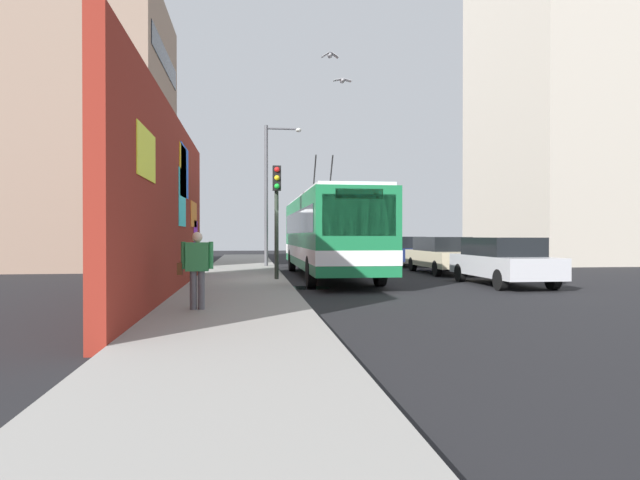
{
  "coord_description": "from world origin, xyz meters",
  "views": [
    {
      "loc": [
        -18.63,
        1.28,
        1.65
      ],
      "look_at": [
        1.36,
        -1.34,
        1.48
      ],
      "focal_mm": 30.39,
      "sensor_mm": 36.0,
      "label": 1
    }
  ],
  "objects_px": {
    "parked_car_navy": "(404,250)",
    "traffic_light": "(277,202)",
    "parked_car_silver": "(503,260)",
    "parked_car_champagne": "(442,254)",
    "street_lamp": "(270,185)",
    "pedestrian_near_wall": "(197,265)",
    "parked_car_dark_gray": "(377,248)",
    "city_bus": "(328,232)"
  },
  "relations": [
    {
      "from": "pedestrian_near_wall",
      "to": "parked_car_silver",
      "type": "bearing_deg",
      "value": -58.68
    },
    {
      "from": "parked_car_silver",
      "to": "street_lamp",
      "type": "height_order",
      "value": "street_lamp"
    },
    {
      "from": "street_lamp",
      "to": "traffic_light",
      "type": "bearing_deg",
      "value": 179.32
    },
    {
      "from": "city_bus",
      "to": "pedestrian_near_wall",
      "type": "bearing_deg",
      "value": 157.09
    },
    {
      "from": "parked_car_champagne",
      "to": "traffic_light",
      "type": "relative_size",
      "value": 1.27
    },
    {
      "from": "parked_car_champagne",
      "to": "parked_car_dark_gray",
      "type": "xyz_separation_m",
      "value": [
        11.85,
        0.0,
        -0.0
      ]
    },
    {
      "from": "traffic_light",
      "to": "parked_car_silver",
      "type": "bearing_deg",
      "value": -102.09
    },
    {
      "from": "pedestrian_near_wall",
      "to": "street_lamp",
      "type": "distance_m",
      "value": 15.91
    },
    {
      "from": "parked_car_champagne",
      "to": "pedestrian_near_wall",
      "type": "bearing_deg",
      "value": 140.58
    },
    {
      "from": "street_lamp",
      "to": "parked_car_dark_gray",
      "type": "bearing_deg",
      "value": -43.19
    },
    {
      "from": "parked_car_navy",
      "to": "traffic_light",
      "type": "distance_m",
      "value": 12.43
    },
    {
      "from": "parked_car_navy",
      "to": "parked_car_dark_gray",
      "type": "height_order",
      "value": "same"
    },
    {
      "from": "city_bus",
      "to": "parked_car_champagne",
      "type": "distance_m",
      "value": 5.51
    },
    {
      "from": "city_bus",
      "to": "parked_car_champagne",
      "type": "height_order",
      "value": "city_bus"
    },
    {
      "from": "street_lamp",
      "to": "pedestrian_near_wall",
      "type": "bearing_deg",
      "value": 172.34
    },
    {
      "from": "city_bus",
      "to": "pedestrian_near_wall",
      "type": "relative_size",
      "value": 7.69
    },
    {
      "from": "city_bus",
      "to": "street_lamp",
      "type": "distance_m",
      "value": 6.48
    },
    {
      "from": "city_bus",
      "to": "parked_car_dark_gray",
      "type": "xyz_separation_m",
      "value": [
        13.42,
        -5.2,
        -0.95
      ]
    },
    {
      "from": "city_bus",
      "to": "street_lamp",
      "type": "height_order",
      "value": "street_lamp"
    },
    {
      "from": "parked_car_champagne",
      "to": "street_lamp",
      "type": "bearing_deg",
      "value": 60.4
    },
    {
      "from": "parked_car_navy",
      "to": "parked_car_dark_gray",
      "type": "relative_size",
      "value": 0.99
    },
    {
      "from": "parked_car_silver",
      "to": "pedestrian_near_wall",
      "type": "height_order",
      "value": "pedestrian_near_wall"
    },
    {
      "from": "parked_car_navy",
      "to": "parked_car_champagne",
      "type": "bearing_deg",
      "value": -180.0
    },
    {
      "from": "city_bus",
      "to": "parked_car_champagne",
      "type": "relative_size",
      "value": 2.44
    },
    {
      "from": "parked_car_silver",
      "to": "traffic_light",
      "type": "xyz_separation_m",
      "value": [
        1.57,
        7.35,
        1.94
      ]
    },
    {
      "from": "city_bus",
      "to": "parked_car_silver",
      "type": "relative_size",
      "value": 2.58
    },
    {
      "from": "traffic_light",
      "to": "pedestrian_near_wall",
      "type": "bearing_deg",
      "value": 164.7
    },
    {
      "from": "traffic_light",
      "to": "parked_car_champagne",
      "type": "bearing_deg",
      "value": -60.84
    },
    {
      "from": "parked_car_silver",
      "to": "pedestrian_near_wall",
      "type": "distance_m",
      "value": 10.93
    },
    {
      "from": "parked_car_navy",
      "to": "street_lamp",
      "type": "distance_m",
      "value": 8.12
    },
    {
      "from": "city_bus",
      "to": "parked_car_silver",
      "type": "distance_m",
      "value": 6.69
    },
    {
      "from": "parked_car_silver",
      "to": "parked_car_dark_gray",
      "type": "relative_size",
      "value": 1.12
    },
    {
      "from": "pedestrian_near_wall",
      "to": "traffic_light",
      "type": "xyz_separation_m",
      "value": [
        7.25,
        -1.98,
        1.72
      ]
    },
    {
      "from": "parked_car_champagne",
      "to": "parked_car_navy",
      "type": "bearing_deg",
      "value": 0.0
    },
    {
      "from": "parked_car_champagne",
      "to": "traffic_light",
      "type": "xyz_separation_m",
      "value": [
        -4.1,
        7.35,
        1.94
      ]
    },
    {
      "from": "parked_car_dark_gray",
      "to": "street_lamp",
      "type": "xyz_separation_m",
      "value": [
        -7.73,
        7.25,
        3.27
      ]
    },
    {
      "from": "city_bus",
      "to": "traffic_light",
      "type": "distance_m",
      "value": 3.46
    },
    {
      "from": "parked_car_silver",
      "to": "street_lamp",
      "type": "relative_size",
      "value": 0.68
    },
    {
      "from": "parked_car_dark_gray",
      "to": "city_bus",
      "type": "bearing_deg",
      "value": 158.82
    },
    {
      "from": "city_bus",
      "to": "parked_car_silver",
      "type": "xyz_separation_m",
      "value": [
        -4.1,
        -5.2,
        -0.94
      ]
    },
    {
      "from": "traffic_light",
      "to": "street_lamp",
      "type": "relative_size",
      "value": 0.56
    },
    {
      "from": "city_bus",
      "to": "parked_car_navy",
      "type": "relative_size",
      "value": 2.92
    }
  ]
}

